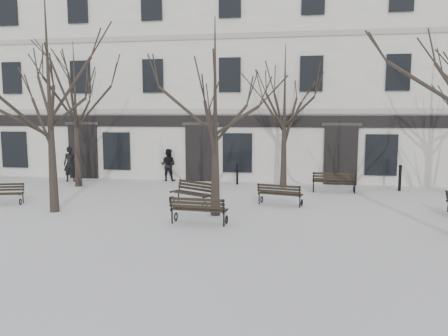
% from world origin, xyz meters
% --- Properties ---
extents(ground, '(100.00, 100.00, 0.00)m').
position_xyz_m(ground, '(0.00, 0.00, 0.00)').
color(ground, silver).
rests_on(ground, ground).
extents(building, '(40.40, 10.20, 11.40)m').
position_xyz_m(building, '(0.00, 12.96, 5.52)').
color(building, silver).
rests_on(building, ground).
extents(tree_0, '(5.46, 5.46, 7.81)m').
position_xyz_m(tree_0, '(-7.13, 0.10, 4.88)').
color(tree_0, black).
rests_on(tree_0, ground).
extents(tree_1, '(4.64, 4.64, 6.63)m').
position_xyz_m(tree_1, '(-1.36, 0.50, 4.14)').
color(tree_1, black).
rests_on(tree_1, ground).
extents(tree_4, '(4.76, 4.76, 6.79)m').
position_xyz_m(tree_4, '(-8.97, 5.35, 4.25)').
color(tree_4, black).
rests_on(tree_4, ground).
extents(tree_5, '(4.65, 4.65, 6.65)m').
position_xyz_m(tree_5, '(0.77, 6.72, 4.15)').
color(tree_5, black).
rests_on(tree_5, ground).
extents(bench_0, '(1.67, 1.00, 0.80)m').
position_xyz_m(bench_0, '(-9.84, 0.94, 0.44)').
color(bench_0, black).
rests_on(bench_0, ground).
extents(bench_1, '(1.83, 0.78, 0.90)m').
position_xyz_m(bench_1, '(-1.65, -0.83, 0.49)').
color(bench_1, black).
rests_on(bench_1, ground).
extents(bench_2, '(1.76, 0.97, 0.84)m').
position_xyz_m(bench_2, '(0.77, 2.48, 0.46)').
color(bench_2, black).
rests_on(bench_2, ground).
extents(bench_3, '(1.87, 1.45, 0.91)m').
position_xyz_m(bench_3, '(-2.53, 1.96, 0.50)').
color(bench_3, black).
rests_on(bench_3, ground).
extents(bench_4, '(1.89, 0.74, 0.94)m').
position_xyz_m(bench_4, '(3.02, 5.61, 0.51)').
color(bench_4, black).
rests_on(bench_4, ground).
extents(bollard_a, '(0.13, 0.13, 1.01)m').
position_xyz_m(bollard_a, '(-1.50, 7.15, 0.54)').
color(bollard_a, black).
rests_on(bollard_a, ground).
extents(bollard_b, '(0.15, 0.15, 1.20)m').
position_xyz_m(bollard_b, '(6.00, 6.54, 0.64)').
color(bollard_b, black).
rests_on(bollard_b, ground).
extents(pedestrian_a, '(0.77, 0.64, 1.82)m').
position_xyz_m(pedestrian_a, '(-10.11, 6.70, 0.00)').
color(pedestrian_a, black).
rests_on(pedestrian_a, ground).
extents(pedestrian_b, '(0.86, 0.69, 1.67)m').
position_xyz_m(pedestrian_b, '(-5.21, 7.75, 0.00)').
color(pedestrian_b, black).
rests_on(pedestrian_b, ground).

